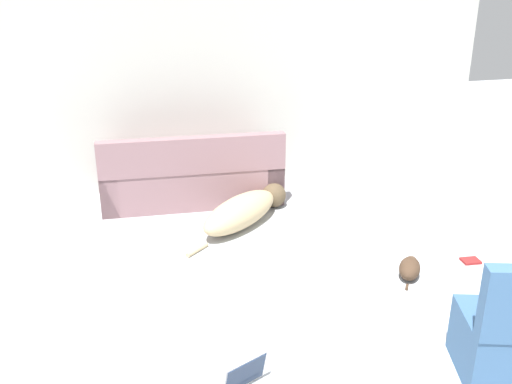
# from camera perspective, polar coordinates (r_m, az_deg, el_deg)

# --- Properties ---
(wall_back) EXTENTS (6.64, 0.06, 2.54)m
(wall_back) POSITION_cam_1_polar(r_m,az_deg,el_deg) (7.09, -2.69, 10.80)
(wall_back) COLOR beige
(wall_back) RESTS_ON ground_plane
(couch) EXTENTS (2.11, 0.92, 0.86)m
(couch) POSITION_cam_1_polar(r_m,az_deg,el_deg) (6.73, -6.43, 1.43)
(couch) COLOR gray
(couch) RESTS_ON ground_plane
(dog) EXTENTS (1.36, 1.23, 0.33)m
(dog) POSITION_cam_1_polar(r_m,az_deg,el_deg) (6.12, -1.11, -1.78)
(dog) COLOR tan
(dog) RESTS_ON ground_plane
(cat) EXTENTS (0.35, 0.45, 0.18)m
(cat) POSITION_cam_1_polar(r_m,az_deg,el_deg) (5.31, 15.13, -7.32)
(cat) COLOR #473323
(cat) RESTS_ON ground_plane
(laptop_open) EXTENTS (0.42, 0.40, 0.24)m
(laptop_open) POSITION_cam_1_polar(r_m,az_deg,el_deg) (3.87, -0.56, -18.69)
(laptop_open) COLOR #B7B7BC
(laptop_open) RESTS_ON ground_plane
(book_red) EXTENTS (0.17, 0.14, 0.02)m
(book_red) POSITION_cam_1_polar(r_m,az_deg,el_deg) (5.77, 20.66, -6.45)
(book_red) COLOR maroon
(book_red) RESTS_ON ground_plane
(side_chair) EXTENTS (0.75, 0.73, 0.93)m
(side_chair) POSITION_cam_1_polar(r_m,az_deg,el_deg) (4.21, 24.12, -13.22)
(side_chair) COLOR #385B84
(side_chair) RESTS_ON ground_plane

